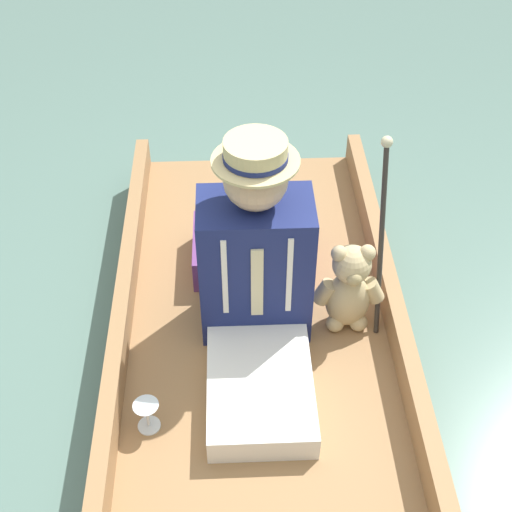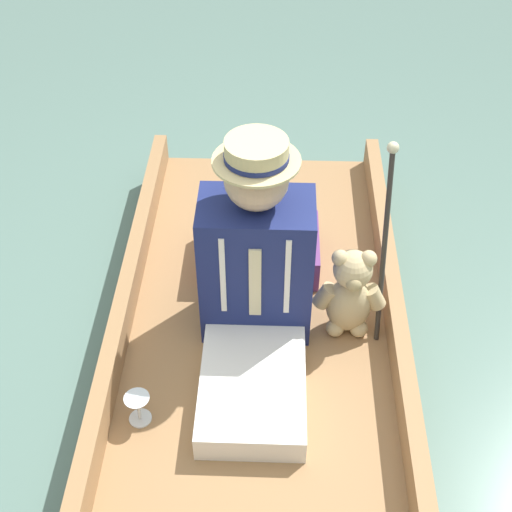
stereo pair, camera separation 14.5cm
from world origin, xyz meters
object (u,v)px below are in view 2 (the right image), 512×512
at_px(wine_glass, 138,403).
at_px(walking_cane, 386,227).
at_px(teddy_bear, 350,294).
at_px(seated_person, 256,278).

height_order(wine_glass, walking_cane, walking_cane).
bearing_deg(walking_cane, teddy_bear, 41.65).
bearing_deg(wine_glass, seated_person, -134.00).
height_order(teddy_bear, walking_cane, walking_cane).
bearing_deg(wine_glass, teddy_bear, -148.63).
xyz_separation_m(wine_glass, walking_cane, (-0.86, -0.56, 0.34)).
xyz_separation_m(seated_person, walking_cane, (-0.47, -0.15, 0.12)).
relative_size(seated_person, wine_glass, 6.86).
bearing_deg(seated_person, wine_glass, 55.68).
relative_size(seated_person, teddy_bear, 2.09).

